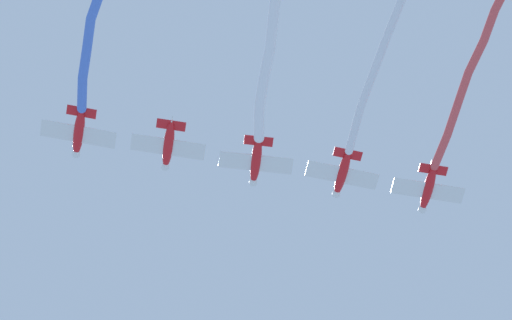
{
  "coord_description": "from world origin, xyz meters",
  "views": [
    {
      "loc": [
        -9.22,
        30.4,
        1.62
      ],
      "look_at": [
        -4.26,
        -0.24,
        67.72
      ],
      "focal_mm": 64.19,
      "sensor_mm": 36.0,
      "label": 1
    }
  ],
  "objects_px": {
    "airplane_left_wing": "(342,174)",
    "airplane_right_wing": "(256,162)",
    "airplane_trail": "(79,133)",
    "airplane_lead": "(428,190)",
    "airplane_slot": "(168,146)"
  },
  "relations": [
    {
      "from": "airplane_left_wing",
      "to": "airplane_right_wing",
      "type": "relative_size",
      "value": 0.99
    },
    {
      "from": "airplane_left_wing",
      "to": "airplane_trail",
      "type": "height_order",
      "value": "airplane_left_wing"
    },
    {
      "from": "airplane_lead",
      "to": "airplane_slot",
      "type": "xyz_separation_m",
      "value": [
        20.05,
        7.03,
        0.3
      ]
    },
    {
      "from": "airplane_left_wing",
      "to": "airplane_trail",
      "type": "relative_size",
      "value": 1.0
    },
    {
      "from": "airplane_lead",
      "to": "airplane_trail",
      "type": "relative_size",
      "value": 1.0
    },
    {
      "from": "airplane_right_wing",
      "to": "airplane_trail",
      "type": "height_order",
      "value": "same"
    },
    {
      "from": "airplane_lead",
      "to": "airplane_right_wing",
      "type": "distance_m",
      "value": 14.16
    },
    {
      "from": "airplane_right_wing",
      "to": "airplane_slot",
      "type": "bearing_deg",
      "value": 93.54
    },
    {
      "from": "airplane_lead",
      "to": "airplane_left_wing",
      "type": "xyz_separation_m",
      "value": [
        6.69,
        2.35,
        0.3
      ]
    },
    {
      "from": "airplane_left_wing",
      "to": "airplane_slot",
      "type": "height_order",
      "value": "same"
    },
    {
      "from": "airplane_right_wing",
      "to": "airplane_slot",
      "type": "xyz_separation_m",
      "value": [
        6.69,
        2.35,
        0.3
      ]
    },
    {
      "from": "airplane_lead",
      "to": "airplane_right_wing",
      "type": "height_order",
      "value": "same"
    },
    {
      "from": "airplane_left_wing",
      "to": "airplane_slot",
      "type": "bearing_deg",
      "value": 87.64
    },
    {
      "from": "airplane_left_wing",
      "to": "airplane_trail",
      "type": "bearing_deg",
      "value": 87.64
    },
    {
      "from": "airplane_slot",
      "to": "airplane_right_wing",
      "type": "bearing_deg",
      "value": -89.2
    }
  ]
}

